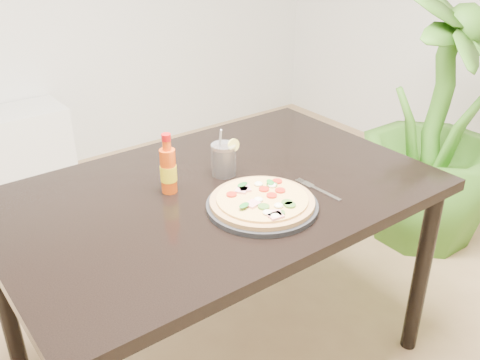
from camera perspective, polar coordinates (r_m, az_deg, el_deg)
floor at (r=2.20m, az=6.01°, el=-18.30°), size 4.50×4.50×0.00m
dining_table at (r=1.78m, az=-2.34°, el=-3.27°), size 1.40×0.90×0.75m
plate at (r=1.62m, az=2.37°, el=-2.77°), size 0.34×0.34×0.02m
pizza at (r=1.61m, az=2.41°, el=-2.20°), size 0.32×0.32×0.03m
hot_sauce_bottle at (r=1.69m, az=-7.66°, el=1.13°), size 0.05×0.05×0.20m
cola_cup at (r=1.80m, az=-1.75°, el=2.14°), size 0.09×0.08×0.17m
fork at (r=1.74m, az=8.18°, el=-0.95°), size 0.03×0.19×0.00m
houseplant at (r=2.77m, az=20.33°, el=5.85°), size 0.96×0.96×1.27m
plant_pot at (r=2.99m, az=18.73°, el=-3.54°), size 0.28×0.28×0.22m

